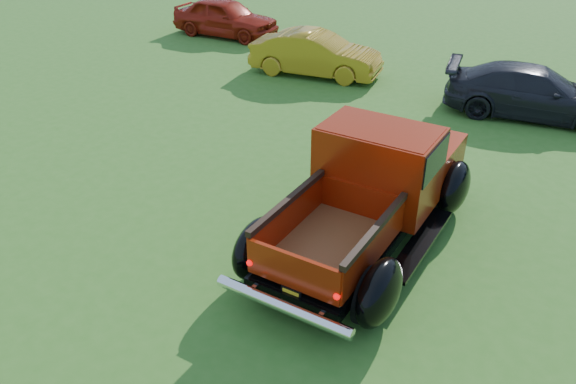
{
  "coord_description": "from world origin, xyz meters",
  "views": [
    {
      "loc": [
        4.52,
        -6.36,
        5.47
      ],
      "look_at": [
        0.4,
        0.2,
        0.94
      ],
      "focal_mm": 35.0,
      "sensor_mm": 36.0,
      "label": 1
    }
  ],
  "objects_px": {
    "show_car_red": "(225,17)",
    "show_car_grey": "(533,92)",
    "pickup_truck": "(376,184)",
    "show_car_yellow": "(316,54)"
  },
  "relations": [
    {
      "from": "show_car_red",
      "to": "show_car_grey",
      "type": "height_order",
      "value": "show_car_red"
    },
    {
      "from": "pickup_truck",
      "to": "show_car_grey",
      "type": "relative_size",
      "value": 1.23
    },
    {
      "from": "show_car_red",
      "to": "show_car_grey",
      "type": "relative_size",
      "value": 0.93
    },
    {
      "from": "pickup_truck",
      "to": "show_car_yellow",
      "type": "bearing_deg",
      "value": 125.68
    },
    {
      "from": "pickup_truck",
      "to": "show_car_grey",
      "type": "distance_m",
      "value": 6.92
    },
    {
      "from": "pickup_truck",
      "to": "show_car_yellow",
      "type": "distance_m",
      "value": 8.35
    },
    {
      "from": "show_car_yellow",
      "to": "show_car_grey",
      "type": "height_order",
      "value": "show_car_yellow"
    },
    {
      "from": "show_car_red",
      "to": "show_car_yellow",
      "type": "bearing_deg",
      "value": -116.26
    },
    {
      "from": "pickup_truck",
      "to": "show_car_red",
      "type": "relative_size",
      "value": 1.32
    },
    {
      "from": "show_car_red",
      "to": "show_car_yellow",
      "type": "height_order",
      "value": "show_car_red"
    }
  ]
}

